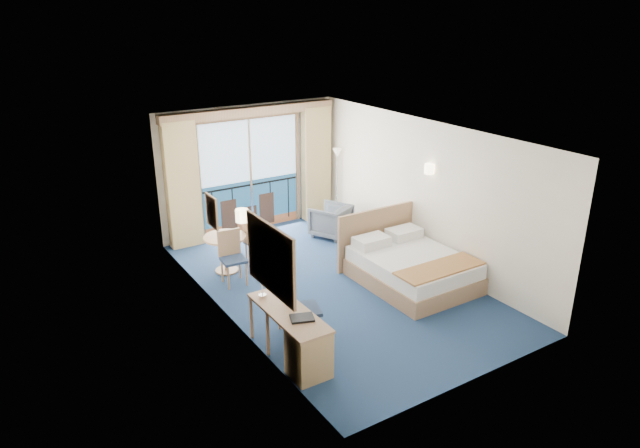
{
  "coord_description": "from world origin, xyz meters",
  "views": [
    {
      "loc": [
        -4.98,
        -7.46,
        4.55
      ],
      "look_at": [
        -0.15,
        0.2,
        1.1
      ],
      "focal_mm": 32.0,
      "sensor_mm": 36.0,
      "label": 1
    }
  ],
  "objects": [
    {
      "name": "table_chair_b",
      "position": [
        -1.44,
        1.04,
        0.54
      ],
      "size": [
        0.44,
        0.45,
        0.95
      ],
      "rotation": [
        0.0,
        0.0,
        -0.08
      ],
      "color": "#21314D",
      "rests_on": "ground"
    },
    {
      "name": "curtain_right",
      "position": [
        1.55,
        3.07,
        1.28
      ],
      "size": [
        0.65,
        0.22,
        2.55
      ],
      "primitive_type": "cube",
      "color": "tan",
      "rests_on": "room_walls"
    },
    {
      "name": "sconce_left",
      "position": [
        -1.94,
        -0.6,
        1.85
      ],
      "size": [
        0.18,
        0.18,
        0.18
      ],
      "primitive_type": "cylinder",
      "color": "beige",
      "rests_on": "room_walls"
    },
    {
      "name": "room_walls",
      "position": [
        0.0,
        0.0,
        1.78
      ],
      "size": [
        4.04,
        6.54,
        2.72
      ],
      "color": "white",
      "rests_on": "ground"
    },
    {
      "name": "armchair",
      "position": [
        1.22,
        1.95,
        0.34
      ],
      "size": [
        0.98,
        0.99,
        0.68
      ],
      "primitive_type": "imported",
      "rotation": [
        0.0,
        0.0,
        3.61
      ],
      "color": "#464D55",
      "rests_on": "ground"
    },
    {
      "name": "table_chair_a",
      "position": [
        -0.81,
        1.45,
        0.52
      ],
      "size": [
        0.48,
        0.47,
        0.93
      ],
      "rotation": [
        0.0,
        0.0,
        1.77
      ],
      "color": "#21314D",
      "rests_on": "ground"
    },
    {
      "name": "desk_lamp",
      "position": [
        -1.84,
        -0.95,
        1.03
      ],
      "size": [
        0.11,
        0.11,
        0.43
      ],
      "color": "silver",
      "rests_on": "desk"
    },
    {
      "name": "floor",
      "position": [
        0.0,
        0.0,
        0.0
      ],
      "size": [
        6.5,
        6.5,
        0.0
      ],
      "primitive_type": "plane",
      "color": "navy",
      "rests_on": "ground"
    },
    {
      "name": "folder",
      "position": [
        -1.68,
        -1.78,
        0.73
      ],
      "size": [
        0.37,
        0.33,
        0.03
      ],
      "primitive_type": "cube",
      "rotation": [
        0.0,
        0.0,
        -0.35
      ],
      "color": "black",
      "rests_on": "desk"
    },
    {
      "name": "round_table",
      "position": [
        -1.36,
        1.51,
        0.52
      ],
      "size": [
        0.77,
        0.77,
        0.69
      ],
      "color": "#A58359",
      "rests_on": "ground"
    },
    {
      "name": "sconce_right",
      "position": [
        1.94,
        -0.15,
        1.85
      ],
      "size": [
        0.18,
        0.18,
        0.18
      ],
      "primitive_type": "cylinder",
      "color": "beige",
      "rests_on": "room_walls"
    },
    {
      "name": "desk_chair",
      "position": [
        -1.44,
        -1.23,
        0.59
      ],
      "size": [
        0.57,
        0.56,
        1.04
      ],
      "rotation": [
        0.0,
        0.0,
        1.28
      ],
      "color": "#21314D",
      "rests_on": "ground"
    },
    {
      "name": "nightstand",
      "position": [
        1.75,
        0.87,
        0.3
      ],
      "size": [
        0.46,
        0.43,
        0.6
      ],
      "primitive_type": "cube",
      "color": "#A38656",
      "rests_on": "ground"
    },
    {
      "name": "desk",
      "position": [
        -1.73,
        -1.91,
        0.39
      ],
      "size": [
        0.52,
        1.52,
        0.71
      ],
      "color": "#A58359",
      "rests_on": "ground"
    },
    {
      "name": "mirror",
      "position": [
        -1.97,
        -1.5,
        1.55
      ],
      "size": [
        0.05,
        1.25,
        0.95
      ],
      "color": "#A58359",
      "rests_on": "room_walls"
    },
    {
      "name": "balcony_door",
      "position": [
        -0.01,
        3.22,
        1.14
      ],
      "size": [
        2.36,
        0.03,
        2.52
      ],
      "color": "navy",
      "rests_on": "room_walls"
    },
    {
      "name": "bed",
      "position": [
        1.18,
        -0.63,
        0.31
      ],
      "size": [
        1.74,
        2.07,
        1.09
      ],
      "color": "#A58359",
      "rests_on": "ground"
    },
    {
      "name": "wall_print",
      "position": [
        -1.97,
        0.45,
        1.6
      ],
      "size": [
        0.04,
        0.42,
        0.52
      ],
      "color": "#A58359",
      "rests_on": "room_walls"
    },
    {
      "name": "floor_lamp",
      "position": [
        1.88,
        2.72,
        1.25
      ],
      "size": [
        0.23,
        0.23,
        1.65
      ],
      "color": "silver",
      "rests_on": "ground"
    },
    {
      "name": "curtain_left",
      "position": [
        -1.55,
        3.07,
        1.28
      ],
      "size": [
        0.65,
        0.22,
        2.55
      ],
      "primitive_type": "cube",
      "color": "tan",
      "rests_on": "room_walls"
    },
    {
      "name": "phone",
      "position": [
        1.72,
        0.9,
        0.64
      ],
      "size": [
        0.21,
        0.18,
        0.08
      ],
      "primitive_type": "cube",
      "rotation": [
        0.0,
        0.0,
        0.24
      ],
      "color": "silver",
      "rests_on": "nightstand"
    },
    {
      "name": "pelmet",
      "position": [
        0.0,
        3.1,
        2.58
      ],
      "size": [
        3.8,
        0.25,
        0.18
      ],
      "primitive_type": "cube",
      "color": "#A58359",
      "rests_on": "room_walls"
    }
  ]
}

